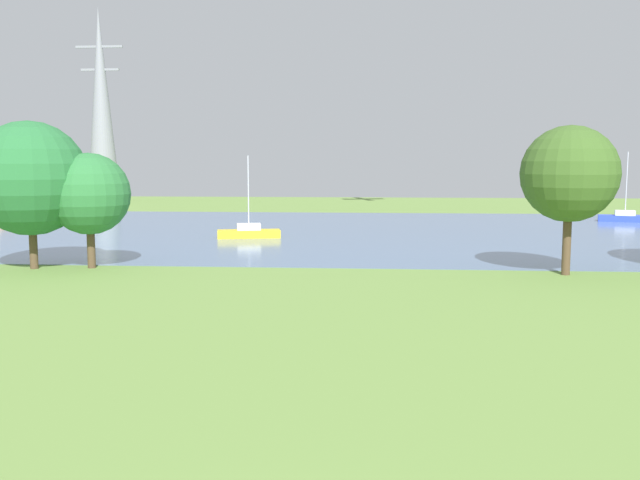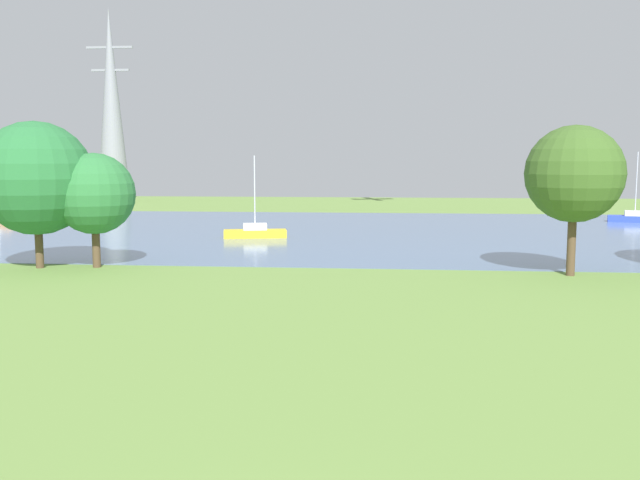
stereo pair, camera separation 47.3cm
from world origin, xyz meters
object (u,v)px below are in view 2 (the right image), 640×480
object	(u,v)px
sailboat_blue	(635,218)
electricity_pylon	(112,107)
tree_east_near	(36,178)
sailboat_yellow	(255,232)
tree_west_near	(94,194)
tree_west_far	(574,174)

from	to	relation	value
sailboat_blue	electricity_pylon	world-z (taller)	electricity_pylon
sailboat_blue	tree_east_near	distance (m)	53.96
sailboat_yellow	tree_west_near	bearing A→B (deg)	-111.81
tree_east_near	tree_west_far	world-z (taller)	tree_east_near
tree_east_near	tree_west_near	world-z (taller)	tree_east_near
sailboat_blue	tree_west_far	size ratio (longest dim) A/B	0.86
sailboat_blue	sailboat_yellow	bearing A→B (deg)	-154.08
sailboat_blue	electricity_pylon	size ratio (longest dim) A/B	0.26
tree_east_near	tree_west_far	distance (m)	28.87
sailboat_yellow	tree_west_near	distance (m)	16.88
tree_east_near	electricity_pylon	distance (m)	58.98
tree_east_near	electricity_pylon	world-z (taller)	electricity_pylon
tree_east_near	tree_west_far	xyz separation A→B (m)	(28.87, 0.17, 0.28)
sailboat_yellow	tree_west_near	xyz separation A→B (m)	(-6.12, -15.30, 3.67)
tree_west_far	electricity_pylon	bearing A→B (deg)	130.19
electricity_pylon	tree_west_near	bearing A→B (deg)	-69.11
tree_west_near	tree_west_far	world-z (taller)	tree_west_far
sailboat_blue	electricity_pylon	xyz separation A→B (m)	(-60.98, 23.36, 12.64)
sailboat_yellow	tree_west_far	xyz separation A→B (m)	(19.67, -15.62, 4.82)
electricity_pylon	sailboat_yellow	bearing A→B (deg)	-55.70
sailboat_blue	electricity_pylon	distance (m)	66.51
tree_east_near	sailboat_blue	bearing A→B (deg)	36.83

